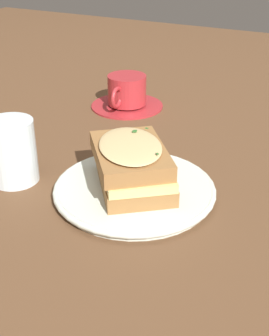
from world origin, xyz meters
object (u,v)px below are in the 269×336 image
sandwich (133,165)px  water_glass (12,151)px  teacup_with_saucer (127,94)px  dinner_plate (135,190)px

sandwich → water_glass: size_ratio=1.72×
teacup_with_saucer → water_glass: 0.36m
sandwich → teacup_with_saucer: (-0.32, -0.17, -0.02)m
dinner_plate → water_glass: size_ratio=2.42×
sandwich → water_glass: water_glass is taller
dinner_plate → sandwich: size_ratio=1.41×
sandwich → water_glass: bearing=-77.6°
sandwich → water_glass: (0.04, -0.19, -0.00)m
teacup_with_saucer → water_glass: bearing=-5.8°
dinner_plate → teacup_with_saucer: (-0.32, -0.17, 0.02)m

